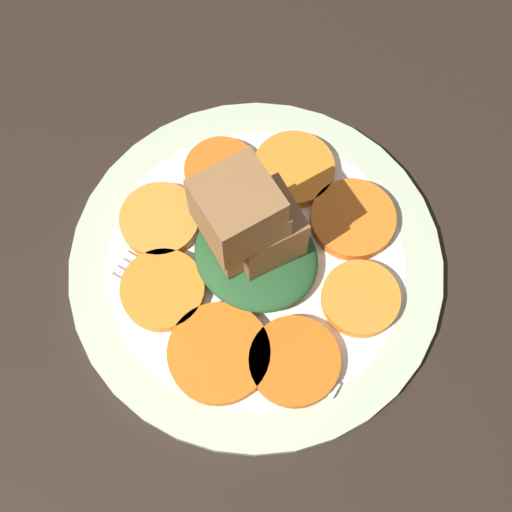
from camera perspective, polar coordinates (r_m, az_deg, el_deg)
name	(u,v)px	position (r cm, az deg, el deg)	size (l,w,h in cm)	color
table_slab	(256,271)	(54.36, 0.00, -1.21)	(120.00, 120.00, 2.00)	black
plate	(256,264)	(52.94, 0.00, -0.64)	(27.65, 27.65, 1.05)	beige
carrot_slice_0	(221,171)	(55.06, -2.79, 6.77)	(5.67, 5.67, 1.00)	orange
carrot_slice_1	(160,220)	(53.63, -7.70, 2.86)	(5.96, 5.96, 1.00)	orange
carrot_slice_2	(163,290)	(51.53, -7.47, -2.71)	(6.06, 6.06, 1.00)	orange
carrot_slice_3	(219,353)	(49.84, -2.98, -7.77)	(7.17, 7.17, 1.00)	orange
carrot_slice_4	(294,361)	(49.71, 3.09, -8.42)	(6.35, 6.35, 1.00)	orange
carrot_slice_5	(360,298)	(51.43, 8.35, -3.38)	(5.62, 5.62, 1.00)	orange
carrot_slice_6	(353,219)	(53.67, 7.75, 2.93)	(6.38, 6.38, 1.00)	orange
carrot_slice_7	(294,169)	(55.17, 3.04, 6.96)	(6.28, 6.28, 1.00)	orange
center_pile	(250,234)	(48.41, -0.48, 1.77)	(9.25, 8.33, 11.28)	#235128
fork	(217,322)	(50.75, -3.15, -5.31)	(18.42, 2.71, 0.40)	silver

